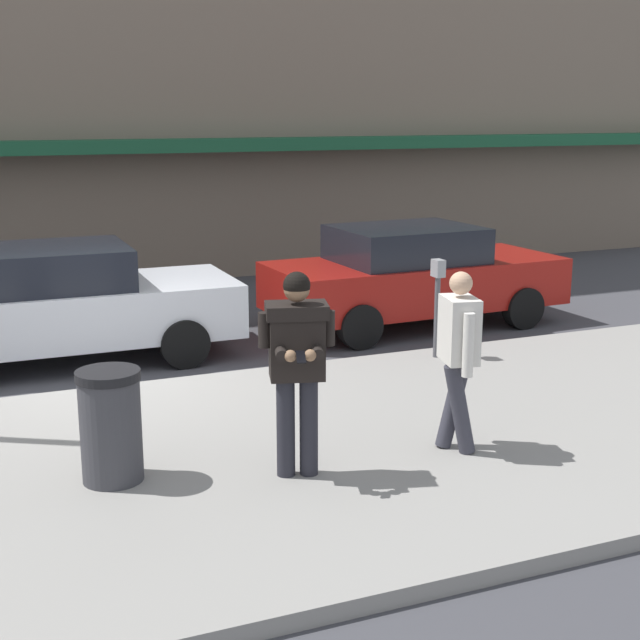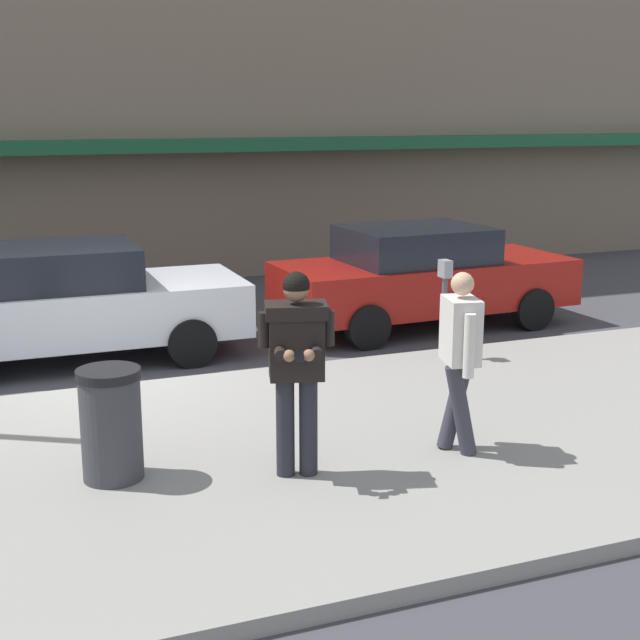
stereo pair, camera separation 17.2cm
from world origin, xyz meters
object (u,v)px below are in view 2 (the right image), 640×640
object	(u,v)px
man_texting_on_phone	(296,352)
pedestrian_in_light_coat	(460,351)
trash_bin	(111,424)
parked_sedan_far	(422,276)
parking_meter	(444,294)
parked_sedan_mid	(68,302)

from	to	relation	value
man_texting_on_phone	pedestrian_in_light_coat	xyz separation A→B (m)	(1.58, -0.02, -0.14)
man_texting_on_phone	trash_bin	size ratio (longest dim) A/B	1.84
parked_sedan_far	trash_bin	xyz separation A→B (m)	(-5.33, -4.47, -0.16)
parked_sedan_far	parking_meter	distance (m)	2.28
parked_sedan_mid	parking_meter	bearing A→B (deg)	-25.50
parked_sedan_mid	trash_bin	size ratio (longest dim) A/B	4.60
pedestrian_in_light_coat	parking_meter	world-z (taller)	pedestrian_in_light_coat
parking_meter	pedestrian_in_light_coat	bearing A→B (deg)	-116.67
pedestrian_in_light_coat	trash_bin	world-z (taller)	pedestrian_in_light_coat
man_texting_on_phone	parking_meter	bearing A→B (deg)	43.43
parked_sedan_mid	man_texting_on_phone	bearing A→B (deg)	-74.32
parked_sedan_far	man_texting_on_phone	xyz separation A→B (m)	(-3.83, -4.98, 0.46)
parked_sedan_far	parking_meter	bearing A→B (deg)	-110.81
pedestrian_in_light_coat	parked_sedan_mid	bearing A→B (deg)	120.81
parked_sedan_mid	pedestrian_in_light_coat	distance (m)	5.81
parking_meter	man_texting_on_phone	bearing A→B (deg)	-136.57
parked_sedan_mid	parking_meter	xyz separation A→B (m)	(4.42, -2.11, 0.18)
parked_sedan_mid	man_texting_on_phone	xyz separation A→B (m)	(1.39, -4.97, 0.46)
man_texting_on_phone	pedestrian_in_light_coat	world-z (taller)	man_texting_on_phone
man_texting_on_phone	parking_meter	xyz separation A→B (m)	(3.02, 2.86, -0.28)
pedestrian_in_light_coat	trash_bin	bearing A→B (deg)	170.27
pedestrian_in_light_coat	trash_bin	distance (m)	3.16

